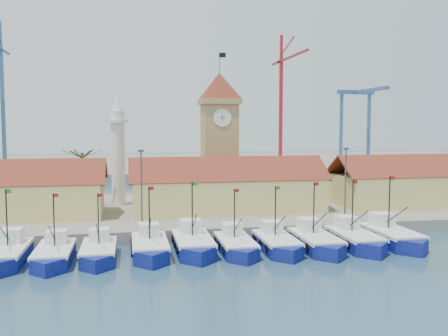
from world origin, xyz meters
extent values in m
plane|color=navy|center=(0.00, 0.00, 0.00)|extent=(400.00, 400.00, 0.00)
cube|color=gray|center=(0.00, 24.00, 0.75)|extent=(140.00, 32.00, 1.50)
cube|color=gray|center=(0.00, 110.00, 1.00)|extent=(240.00, 80.00, 2.00)
cube|color=#0C105B|center=(-25.27, 2.94, 0.51)|extent=(3.60, 8.14, 1.85)
cube|color=silver|center=(-25.27, 2.94, 1.44)|extent=(3.67, 8.37, 0.36)
cube|color=silver|center=(-25.27, 4.97, 2.26)|extent=(2.16, 2.26, 1.44)
cylinder|color=black|center=(-25.27, 3.45, 4.32)|extent=(0.14, 0.14, 5.76)
cube|color=#197226|center=(-25.01, 3.45, 6.99)|extent=(0.51, 0.02, 0.36)
cube|color=#0C105B|center=(-20.77, 2.33, 0.48)|extent=(3.37, 7.64, 1.74)
cube|color=#0C105B|center=(-20.77, -1.48, 0.48)|extent=(3.37, 3.37, 1.74)
cube|color=silver|center=(-20.77, 2.33, 1.35)|extent=(3.44, 7.85, 0.34)
cube|color=silver|center=(-20.77, 4.24, 2.12)|extent=(2.02, 2.12, 1.35)
cylinder|color=black|center=(-20.77, 2.82, 4.05)|extent=(0.13, 0.13, 5.40)
cube|color=#A5140F|center=(-20.53, 2.82, 6.56)|extent=(0.48, 0.02, 0.34)
cube|color=#0C105B|center=(-16.55, 2.65, 0.47)|extent=(3.30, 7.48, 1.70)
cube|color=#0C105B|center=(-16.55, -1.09, 0.47)|extent=(3.30, 3.30, 1.70)
cube|color=silver|center=(-16.55, 2.65, 1.32)|extent=(3.37, 7.69, 0.33)
cube|color=silver|center=(-16.55, 4.52, 2.08)|extent=(1.98, 2.08, 1.32)
cylinder|color=black|center=(-16.55, 3.13, 3.97)|extent=(0.13, 0.13, 5.29)
cube|color=#A5140F|center=(-16.31, 3.13, 6.42)|extent=(0.47, 0.02, 0.33)
cube|color=#0C105B|center=(-11.44, 3.37, 0.51)|extent=(3.55, 8.03, 1.82)
cube|color=#0C105B|center=(-11.44, -0.64, 0.51)|extent=(3.55, 3.55, 1.82)
cube|color=silver|center=(-11.44, 3.37, 1.42)|extent=(3.62, 8.25, 0.35)
cube|color=silver|center=(-11.44, 5.38, 2.23)|extent=(2.13, 2.23, 1.42)
cylinder|color=black|center=(-11.44, 3.88, 4.26)|extent=(0.14, 0.14, 5.67)
cube|color=#A5140F|center=(-11.19, 3.88, 6.89)|extent=(0.51, 0.02, 0.35)
cube|color=#0C105B|center=(-6.89, 3.79, 0.53)|extent=(3.71, 8.40, 1.91)
cube|color=#0C105B|center=(-6.89, -0.41, 0.53)|extent=(3.71, 3.71, 1.91)
cube|color=silver|center=(-6.89, 3.79, 1.48)|extent=(3.78, 8.63, 0.37)
cube|color=silver|center=(-6.89, 5.89, 2.33)|extent=(2.23, 2.33, 1.48)
cylinder|color=black|center=(-6.89, 4.32, 4.45)|extent=(0.15, 0.15, 5.94)
cube|color=#197226|center=(-6.62, 4.32, 7.21)|extent=(0.53, 0.02, 0.37)
cube|color=#0C105B|center=(-2.52, 2.73, 0.48)|extent=(3.36, 7.61, 1.73)
cube|color=#0C105B|center=(-2.52, -1.07, 0.48)|extent=(3.36, 3.36, 1.73)
cube|color=silver|center=(-2.52, 2.73, 1.34)|extent=(3.43, 7.82, 0.34)
cube|color=silver|center=(-2.52, 4.63, 2.11)|extent=(2.02, 2.11, 1.34)
cylinder|color=black|center=(-2.52, 3.21, 4.03)|extent=(0.13, 0.13, 5.38)
cube|color=#A5140F|center=(-2.28, 3.21, 6.53)|extent=(0.48, 0.02, 0.34)
cube|color=#0C105B|center=(1.97, 2.69, 0.49)|extent=(3.46, 7.82, 1.78)
cube|color=#0C105B|center=(1.97, -1.22, 0.49)|extent=(3.46, 3.46, 1.78)
cube|color=silver|center=(1.97, 2.69, 1.38)|extent=(3.53, 8.04, 0.35)
cube|color=silver|center=(1.97, 4.65, 2.17)|extent=(2.07, 2.17, 1.38)
cylinder|color=black|center=(1.97, 3.19, 4.15)|extent=(0.14, 0.14, 5.53)
cube|color=#197226|center=(2.22, 3.19, 6.72)|extent=(0.49, 0.02, 0.35)
cube|color=#0C105B|center=(6.27, 2.49, 0.52)|extent=(3.63, 8.22, 1.87)
cube|color=#0C105B|center=(6.27, -1.62, 0.52)|extent=(3.63, 3.63, 1.87)
cube|color=silver|center=(6.27, 2.49, 1.45)|extent=(3.71, 8.45, 0.36)
cube|color=silver|center=(6.27, 4.55, 2.28)|extent=(2.18, 2.28, 1.45)
cylinder|color=black|center=(6.27, 3.01, 4.36)|extent=(0.15, 0.15, 5.81)
cube|color=#A5140F|center=(6.53, 3.01, 7.06)|extent=(0.52, 0.02, 0.36)
cube|color=#0C105B|center=(10.88, 2.70, 0.53)|extent=(3.69, 8.36, 1.90)
cube|color=#0C105B|center=(10.88, -1.48, 0.53)|extent=(3.69, 3.69, 1.90)
cube|color=silver|center=(10.88, 2.70, 1.48)|extent=(3.77, 8.59, 0.37)
cube|color=silver|center=(10.88, 4.79, 2.32)|extent=(2.22, 2.32, 1.48)
cylinder|color=black|center=(10.88, 3.23, 4.43)|extent=(0.15, 0.15, 5.91)
cube|color=#A5140F|center=(11.15, 3.23, 7.17)|extent=(0.53, 0.02, 0.37)
cube|color=#0C105B|center=(15.52, 3.05, 0.55)|extent=(3.84, 8.69, 1.98)
cube|color=#0C105B|center=(15.52, -1.30, 0.55)|extent=(3.84, 3.84, 1.98)
cube|color=silver|center=(15.52, 3.05, 1.54)|extent=(3.92, 8.93, 0.38)
cube|color=silver|center=(15.52, 5.22, 2.41)|extent=(2.30, 2.41, 1.54)
cylinder|color=black|center=(15.52, 3.60, 4.61)|extent=(0.15, 0.15, 6.15)
cube|color=#A5140F|center=(15.80, 3.60, 7.46)|extent=(0.55, 0.02, 0.38)
cube|color=#D3C874|center=(0.00, 20.00, 3.75)|extent=(26.00, 10.00, 4.50)
cube|color=maroon|center=(0.00, 17.50, 7.50)|extent=(27.04, 5.13, 3.21)
cube|color=maroon|center=(0.00, 22.50, 7.50)|extent=(27.04, 5.13, 3.21)
cube|color=#D3C874|center=(32.00, 20.00, 3.75)|extent=(30.00, 10.00, 4.50)
cube|color=maroon|center=(32.00, 17.50, 7.50)|extent=(31.20, 5.13, 3.21)
cube|color=maroon|center=(32.00, 22.50, 7.50)|extent=(31.20, 5.13, 3.21)
cube|color=#9E8751|center=(0.00, 26.00, 9.00)|extent=(5.00, 5.00, 15.00)
cube|color=#9E8751|center=(0.00, 26.00, 16.90)|extent=(5.80, 5.80, 0.80)
pyramid|color=maroon|center=(0.00, 26.00, 19.20)|extent=(5.80, 5.80, 4.00)
cylinder|color=white|center=(0.00, 23.45, 14.50)|extent=(2.60, 0.15, 2.60)
cube|color=black|center=(0.00, 23.37, 14.50)|extent=(0.08, 0.02, 1.00)
cube|color=black|center=(0.00, 23.37, 14.50)|extent=(0.80, 0.02, 0.08)
cylinder|color=#3F3F44|center=(0.00, 26.00, 22.70)|extent=(0.10, 0.10, 3.00)
cube|color=black|center=(0.50, 26.00, 23.80)|extent=(1.00, 0.03, 0.70)
cylinder|color=silver|center=(-15.00, 28.00, 8.50)|extent=(2.00, 2.00, 14.00)
cylinder|color=silver|center=(-15.00, 28.00, 14.00)|extent=(3.00, 3.00, 0.40)
cone|color=silver|center=(-15.00, 28.00, 16.60)|extent=(1.80, 1.80, 2.40)
cylinder|color=brown|center=(-20.00, 26.00, 5.50)|extent=(0.44, 0.44, 8.00)
cube|color=#1B4F1B|center=(-18.60, 26.00, 9.30)|extent=(2.80, 0.35, 1.18)
cube|color=#1B4F1B|center=(-19.30, 27.21, 9.30)|extent=(1.71, 2.60, 1.18)
cube|color=#1B4F1B|center=(-20.70, 27.21, 9.30)|extent=(1.71, 2.60, 1.18)
cube|color=#1B4F1B|center=(-21.40, 26.00, 9.30)|extent=(2.80, 0.35, 1.18)
cube|color=#1B4F1B|center=(-20.70, 24.79, 9.30)|extent=(1.71, 2.60, 1.18)
cube|color=#1B4F1B|center=(-19.30, 24.79, 9.30)|extent=(1.71, 2.60, 1.18)
cylinder|color=#3F3F44|center=(-12.00, 12.00, 6.00)|extent=(0.20, 0.20, 9.00)
cube|color=#3F3F44|center=(-12.00, 12.00, 10.40)|extent=(0.70, 0.25, 0.25)
cylinder|color=#3F3F44|center=(14.00, 12.00, 6.00)|extent=(0.20, 0.20, 9.00)
cube|color=#3F3F44|center=(14.00, 12.00, 10.40)|extent=(0.70, 0.25, 0.25)
cube|color=#2E5A8F|center=(-49.28, 108.00, 19.16)|extent=(1.00, 1.00, 34.33)
cube|color=#2E5A8F|center=(-49.28, 113.00, 35.33)|extent=(0.60, 10.00, 0.60)
cube|color=#2E5A8F|center=(-49.28, 108.00, 39.83)|extent=(0.80, 0.80, 7.00)
cube|color=#A41923|center=(34.21, 105.00, 18.30)|extent=(1.00, 1.00, 32.59)
cube|color=#A41923|center=(34.21, 94.40, 33.59)|extent=(0.60, 26.51, 0.60)
cube|color=#A41923|center=(34.21, 110.00, 33.59)|extent=(0.60, 10.00, 0.60)
cube|color=#A41923|center=(34.21, 105.00, 38.09)|extent=(0.80, 0.80, 7.00)
cube|color=#2E5A8F|center=(57.00, 110.00, 13.00)|extent=(0.90, 0.90, 22.00)
cube|color=#2E5A8F|center=(67.00, 110.00, 13.00)|extent=(0.90, 0.90, 22.00)
cube|color=#2E5A8F|center=(62.00, 110.00, 24.50)|extent=(13.00, 1.40, 1.40)
cube|color=#2E5A8F|center=(62.00, 100.00, 24.50)|extent=(1.40, 22.00, 1.00)
camera|label=1|loc=(-13.44, -47.83, 13.41)|focal=40.00mm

